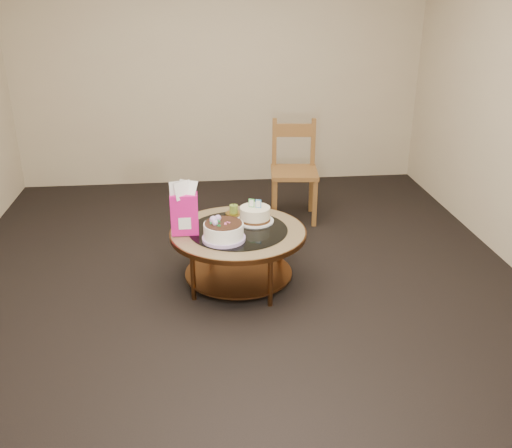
{
  "coord_description": "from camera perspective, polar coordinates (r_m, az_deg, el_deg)",
  "views": [
    {
      "loc": [
        -0.28,
        -3.88,
        2.16
      ],
      "look_at": [
        0.14,
        0.02,
        0.49
      ],
      "focal_mm": 40.0,
      "sensor_mm": 36.0,
      "label": 1
    }
  ],
  "objects": [
    {
      "name": "gift_bag",
      "position": [
        4.14,
        -7.2,
        1.56
      ],
      "size": [
        0.2,
        0.14,
        0.39
      ],
      "rotation": [
        0.0,
        0.0,
        0.0
      ],
      "color": "#DD1482",
      "rests_on": "coffee_table"
    },
    {
      "name": "room_walls",
      "position": [
        3.94,
        -2.01,
        14.05
      ],
      "size": [
        4.52,
        5.02,
        2.61
      ],
      "color": "#C5B695",
      "rests_on": "ground"
    },
    {
      "name": "decorated_cake",
      "position": [
        4.06,
        -3.28,
        -0.83
      ],
      "size": [
        0.31,
        0.31,
        0.18
      ],
      "rotation": [
        0.0,
        0.0,
        0.36
      ],
      "color": "#BB99D8",
      "rests_on": "coffee_table"
    },
    {
      "name": "coffee_table",
      "position": [
        4.28,
        -1.79,
        -1.54
      ],
      "size": [
        1.02,
        1.02,
        0.46
      ],
      "color": "brown",
      "rests_on": "ground"
    },
    {
      "name": "dining_chair",
      "position": [
        5.53,
        3.82,
        5.4
      ],
      "size": [
        0.49,
        0.49,
        0.95
      ],
      "rotation": [
        0.0,
        0.0,
        -0.11
      ],
      "color": "brown",
      "rests_on": "ground"
    },
    {
      "name": "cream_cake",
      "position": [
        4.36,
        -0.1,
        0.94
      ],
      "size": [
        0.29,
        0.29,
        0.18
      ],
      "rotation": [
        0.0,
        0.0,
        -0.37
      ],
      "color": "white",
      "rests_on": "coffee_table"
    },
    {
      "name": "pillar_candle",
      "position": [
        4.49,
        -2.25,
        1.23
      ],
      "size": [
        0.13,
        0.13,
        0.1
      ],
      "rotation": [
        0.0,
        0.0,
        0.24
      ],
      "color": "tan",
      "rests_on": "coffee_table"
    },
    {
      "name": "ground",
      "position": [
        4.45,
        -1.73,
        -5.97
      ],
      "size": [
        5.0,
        5.0,
        0.0
      ],
      "primitive_type": "plane",
      "color": "black",
      "rests_on": "ground"
    }
  ]
}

